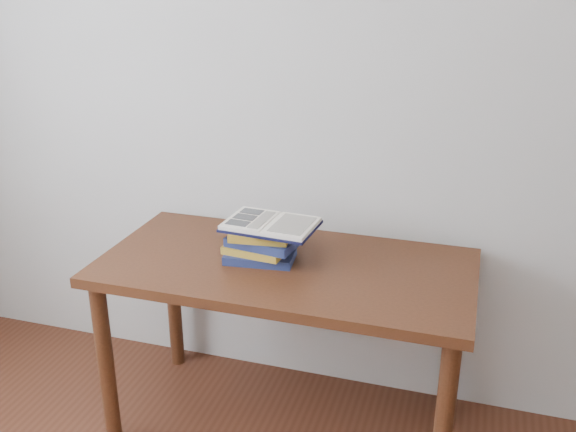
% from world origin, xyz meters
% --- Properties ---
extents(desk, '(1.34, 0.67, 0.72)m').
position_xyz_m(desk, '(0.06, 1.38, 0.62)').
color(desk, '#4B2512').
rests_on(desk, ground).
extents(book_stack, '(0.27, 0.20, 0.12)m').
position_xyz_m(book_stack, '(-0.03, 1.38, 0.78)').
color(book_stack, '#18294A').
rests_on(book_stack, desk).
extents(open_book, '(0.33, 0.24, 0.03)m').
position_xyz_m(open_book, '(0.00, 1.40, 0.85)').
color(open_book, black).
rests_on(open_book, book_stack).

